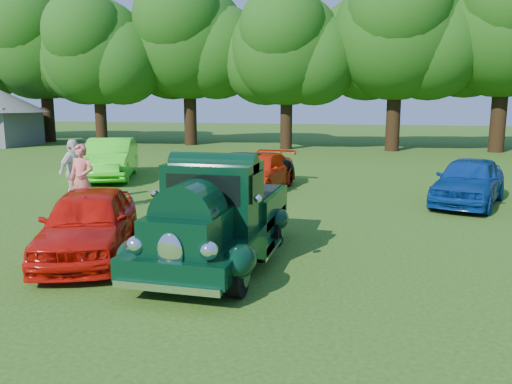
% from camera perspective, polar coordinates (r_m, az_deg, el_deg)
% --- Properties ---
extents(ground, '(120.00, 120.00, 0.00)m').
position_cam_1_polar(ground, '(9.67, -8.69, -8.04)').
color(ground, '#214F12').
rests_on(ground, ground).
extents(hero_pickup, '(2.29, 4.93, 1.93)m').
position_cam_1_polar(hero_pickup, '(9.52, -4.34, -3.01)').
color(hero_pickup, black).
rests_on(hero_pickup, ground).
extents(red_convertible, '(2.95, 4.29, 1.36)m').
position_cam_1_polar(red_convertible, '(10.34, -18.56, -3.34)').
color(red_convertible, red).
rests_on(red_convertible, ground).
extents(back_car_lime, '(3.34, 5.10, 1.59)m').
position_cam_1_polar(back_car_lime, '(20.56, -16.31, 3.67)').
color(back_car_lime, '#35DA1D').
rests_on(back_car_lime, ground).
extents(back_car_black, '(3.55, 5.13, 1.30)m').
position_cam_1_polar(back_car_black, '(16.90, -2.17, 2.23)').
color(back_car_black, black).
rests_on(back_car_black, ground).
extents(back_car_orange, '(2.25, 4.52, 1.26)m').
position_cam_1_polar(back_car_orange, '(17.11, 0.21, 2.27)').
color(back_car_orange, red).
rests_on(back_car_orange, ground).
extents(back_car_blue, '(2.89, 4.45, 1.41)m').
position_cam_1_polar(back_car_blue, '(16.09, 23.15, 1.19)').
color(back_car_blue, navy).
rests_on(back_car_blue, ground).
extents(spectator_pink, '(0.72, 0.49, 1.90)m').
position_cam_1_polar(spectator_pink, '(14.33, -19.28, 1.41)').
color(spectator_pink, '#EC6661').
rests_on(spectator_pink, ground).
extents(spectator_grey, '(0.92, 0.92, 1.50)m').
position_cam_1_polar(spectator_grey, '(14.93, -6.01, 1.49)').
color(spectator_grey, slate).
rests_on(spectator_grey, ground).
extents(spectator_white, '(0.59, 1.18, 1.94)m').
position_cam_1_polar(spectator_white, '(15.78, -20.15, 2.19)').
color(spectator_white, silver).
rests_on(spectator_white, ground).
extents(tree_line, '(64.68, 9.89, 11.42)m').
position_cam_1_polar(tree_line, '(32.66, 10.16, 17.07)').
color(tree_line, '#322110').
rests_on(tree_line, ground).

